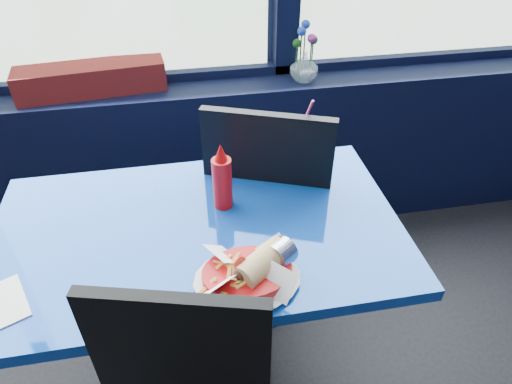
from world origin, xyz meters
name	(u,v)px	position (x,y,z in m)	size (l,w,h in m)	color
window_sill	(127,168)	(0.00, 2.87, 0.40)	(5.00, 0.26, 0.80)	black
near_table	(202,270)	(0.30, 2.00, 0.57)	(1.20, 0.70, 0.75)	black
chair_near_back	(248,200)	(0.50, 2.32, 0.57)	(0.58, 0.58, 1.00)	black
planter_box	(92,79)	(-0.07, 2.88, 0.86)	(0.60, 0.15, 0.12)	maroon
flower_vase	(304,64)	(0.84, 2.83, 0.88)	(0.16, 0.16, 0.26)	silver
food_basket	(249,273)	(0.42, 1.77, 0.78)	(0.28, 0.28, 0.09)	#B40C0D
ketchup_bottle	(222,179)	(0.39, 2.09, 0.85)	(0.06, 0.06, 0.22)	#B40C0D
soda_cup	(297,157)	(0.65, 2.21, 0.82)	(0.09, 0.09, 0.29)	navy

